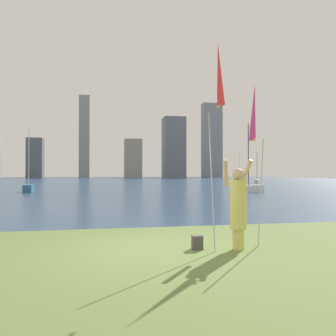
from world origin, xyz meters
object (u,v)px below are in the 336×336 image
Objects in this scene: sailboat_5 at (257,181)px; sailboat_1 at (249,187)px; bag at (197,242)px; sailboat_4 at (29,188)px; kite_flag_left at (219,79)px; person at (238,205)px; sailboat_3 at (240,180)px; kite_flag_right at (254,115)px.

sailboat_1 is at bearing -117.20° from sailboat_5.
bag is 0.06× the size of sailboat_5.
kite_flag_left is at bearing -69.47° from sailboat_4.
person is 46.84m from sailboat_5.
sailboat_3 reaches higher than person.
sailboat_1 is at bearing 76.95° from person.
bag is at bearing -117.17° from sailboat_5.
sailboat_1 reaches higher than person.
sailboat_4 is (-18.28, 3.75, -0.04)m from sailboat_1.
sailboat_4 is at bearing 113.67° from kite_flag_right.
sailboat_5 is at bearing 64.28° from kite_flag_right.
bag is 47.06m from sailboat_5.
sailboat_4 is at bearing 110.53° from kite_flag_left.
person is at bearing -116.12° from sailboat_5.
kite_flag_right is 24.85m from sailboat_4.
person is at bearing -112.83° from sailboat_3.
kite_flag_right is at bearing 9.48° from bag.
sailboat_3 is at bearing 125.09° from sailboat_5.
person is at bearing 35.03° from kite_flag_left.
kite_flag_left is at bearing -116.53° from sailboat_5.
person is at bearing -143.65° from kite_flag_right.
sailboat_5 reaches higher than bag.
sailboat_5 is at bearing 62.83° from bag.
sailboat_5 is at bearing 75.66° from person.
sailboat_4 is at bearing 168.40° from sailboat_1.
sailboat_1 reaches higher than bag.
person is at bearing -67.92° from sailboat_4.
sailboat_4 is (-9.92, 22.63, -2.63)m from kite_flag_right.
kite_flag_left is 14.62× the size of bag.
sailboat_1 is 1.18× the size of sailboat_5.
kite_flag_right is at bearing 48.14° from person.
kite_flag_left reaches higher than person.
person is 21.27m from sailboat_1.
sailboat_5 is (21.49, 41.87, 0.20)m from bag.
bag is 48.62m from sailboat_3.
kite_flag_right is at bearing 35.69° from kite_flag_left.
kite_flag_left is 3.47m from bag.
sailboat_1 is at bearing -111.26° from sailboat_3.
kite_flag_right is 12.65× the size of bag.
sailboat_1 is 1.19× the size of sailboat_3.
kite_flag_right is 0.69× the size of sailboat_4.
sailboat_5 is (20.05, 41.63, -2.65)m from kite_flag_right.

